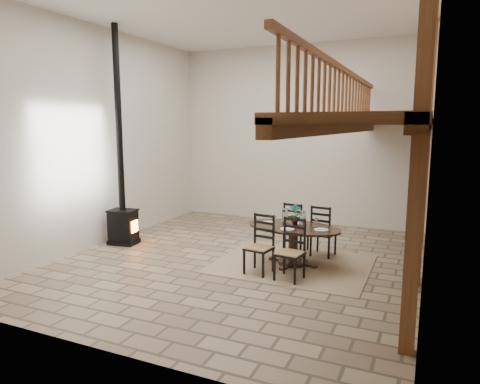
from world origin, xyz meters
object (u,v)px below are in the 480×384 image
at_px(wood_stove, 122,197).
at_px(log_basket, 126,236).
at_px(log_stack, 118,235).
at_px(dining_table, 293,243).

xyz_separation_m(wood_stove, log_basket, (0.03, 0.05, -0.95)).
bearing_deg(log_stack, dining_table, 2.34).
xyz_separation_m(wood_stove, log_stack, (-0.16, -0.00, -0.95)).
height_order(wood_stove, log_basket, wood_stove).
distance_m(dining_table, wood_stove, 4.18).
distance_m(wood_stove, log_basket, 0.96).
distance_m(log_basket, log_stack, 0.20).
relative_size(wood_stove, log_stack, 11.57).
bearing_deg(log_stack, wood_stove, 1.62).
bearing_deg(log_stack, log_basket, 15.78).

